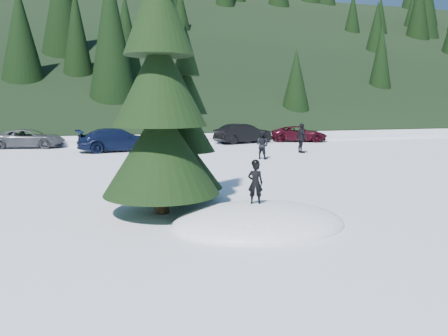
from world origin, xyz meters
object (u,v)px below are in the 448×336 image
object	(u,v)px
car_2	(30,139)
spruce_tall	(160,93)
adult_1	(301,138)
car_3	(118,140)
spruce_short	(187,134)
car_4	(168,136)
child_skier	(255,183)
car_6	(299,134)
adult_0	(262,145)
car_5	(243,133)

from	to	relation	value
car_2	spruce_tall	bearing A→B (deg)	-151.14
adult_1	car_2	world-z (taller)	adult_1
spruce_tall	car_3	size ratio (longest dim) A/B	1.72
spruce_short	car_4	size ratio (longest dim) A/B	1.43
child_skier	car_4	bearing A→B (deg)	-72.72
adult_1	spruce_short	bearing A→B (deg)	138.44
car_2	car_6	xyz separation A→B (m)	(19.77, -0.61, -0.03)
spruce_tall	spruce_short	distance (m)	2.11
car_6	car_2	bearing A→B (deg)	108.39
spruce_short	car_4	bearing A→B (deg)	83.06
child_skier	adult_0	world-z (taller)	adult_0
adult_0	car_2	size ratio (longest dim) A/B	0.34
adult_1	car_6	bearing A→B (deg)	-26.09
car_4	car_6	xyz separation A→B (m)	(10.35, -0.61, -0.03)
spruce_tall	car_4	size ratio (longest dim) A/B	2.29
adult_1	car_4	world-z (taller)	adult_1
spruce_short	car_2	size ratio (longest dim) A/B	1.18
spruce_short	child_skier	distance (m)	3.35
spruce_tall	car_2	size ratio (longest dim) A/B	1.88
adult_0	car_2	xyz separation A→B (m)	(-13.04, 10.00, -0.14)
spruce_tall	car_3	world-z (taller)	spruce_tall
car_4	adult_0	bearing A→B (deg)	-143.89
adult_1	car_2	size ratio (longest dim) A/B	0.40
spruce_short	car_2	xyz separation A→B (m)	(-7.12, 18.89, -1.47)
spruce_tall	adult_0	size ratio (longest dim) A/B	5.53
child_skier	adult_0	distance (m)	12.75
spruce_short	car_6	distance (m)	22.28
spruce_tall	car_4	distance (m)	20.72
child_skier	car_6	size ratio (longest dim) A/B	0.24
adult_1	car_6	xyz separation A→B (m)	(3.38, 7.32, -0.30)
car_4	car_6	world-z (taller)	car_4
adult_1	car_3	xyz separation A→B (m)	(-10.71, 4.03, -0.18)
car_2	car_3	xyz separation A→B (m)	(5.68, -3.90, 0.09)
car_2	car_3	bearing A→B (deg)	-112.40
adult_0	car_3	distance (m)	9.57
spruce_short	car_5	world-z (taller)	spruce_short
adult_0	car_6	world-z (taller)	adult_0
car_4	car_6	bearing A→B (deg)	-77.19
adult_0	car_5	world-z (taller)	adult_0
car_2	car_6	world-z (taller)	car_2
car_2	car_4	size ratio (longest dim) A/B	1.22
child_skier	car_4	distance (m)	21.86
car_5	car_2	bearing A→B (deg)	70.97
spruce_tall	car_6	size ratio (longest dim) A/B	1.97
car_4	car_3	bearing A→B (deg)	152.35
car_5	car_6	world-z (taller)	car_5
spruce_short	adult_1	world-z (taller)	spruce_short
child_skier	car_3	xyz separation A→B (m)	(-2.62, 17.93, -0.29)
car_4	car_5	bearing A→B (deg)	-81.17
spruce_short	car_3	distance (m)	15.12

